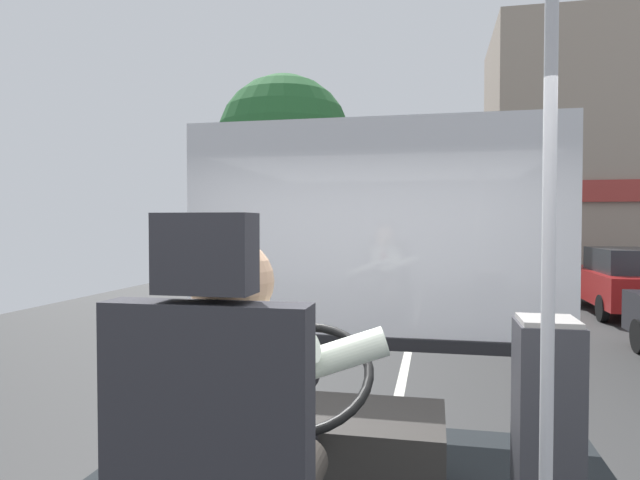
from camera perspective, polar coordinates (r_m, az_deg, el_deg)
ground at (r=10.87m, az=9.63°, el=-9.09°), size 18.00×44.00×0.06m
bus_driver at (r=1.55m, az=-8.28°, el=-18.73°), size 0.77×0.55×0.80m
steering_console at (r=2.73m, az=0.39°, el=-20.83°), size 1.10×1.05×0.87m
handrail_pole at (r=1.98m, az=22.56°, el=-3.74°), size 0.04×0.04×2.18m
fare_box at (r=2.49m, az=22.41°, el=-17.78°), size 0.24×0.27×0.90m
windshield_panel at (r=3.52m, az=5.20°, el=-1.97°), size 2.50×0.08×1.48m
street_tree at (r=13.54m, az=-3.71°, el=10.01°), size 3.21×3.21×5.58m
parked_car_red at (r=13.98m, az=29.43°, el=-3.66°), size 1.87×3.82×1.47m
parked_car_white at (r=19.20m, az=24.50°, el=-2.21°), size 1.80×4.35×1.44m
parked_car_charcoal at (r=23.93m, az=21.07°, el=-1.36°), size 1.94×4.35×1.48m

